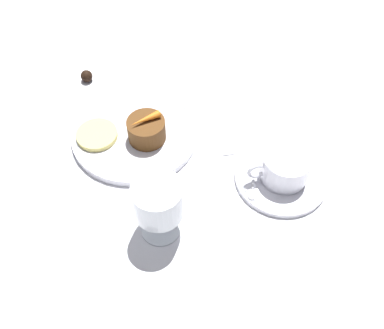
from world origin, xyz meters
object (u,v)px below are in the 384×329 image
object	(u,v)px
dinner_plate	(135,132)
dessert_cake	(146,129)
wine_glass	(159,202)
fork	(221,124)
coffee_cup	(285,166)

from	to	relation	value
dinner_plate	dessert_cake	size ratio (longest dim) A/B	3.42
wine_glass	fork	distance (m)	0.25
dinner_plate	wine_glass	bearing A→B (deg)	93.84
fork	dessert_cake	distance (m)	0.15
dinner_plate	coffee_cup	xyz separation A→B (m)	(-0.23, 0.15, 0.03)
coffee_cup	dessert_cake	bearing A→B (deg)	-32.13
fork	coffee_cup	bearing A→B (deg)	116.34
fork	dinner_plate	bearing A→B (deg)	-3.65
wine_glass	coffee_cup	bearing A→B (deg)	-167.26
coffee_cup	fork	size ratio (longest dim) A/B	0.56
coffee_cup	dinner_plate	bearing A→B (deg)	-33.47
coffee_cup	wine_glass	xyz separation A→B (m)	(0.22, 0.05, 0.04)
dinner_plate	fork	bearing A→B (deg)	176.35
fork	dessert_cake	world-z (taller)	dessert_cake
dessert_cake	dinner_plate	bearing A→B (deg)	-45.30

